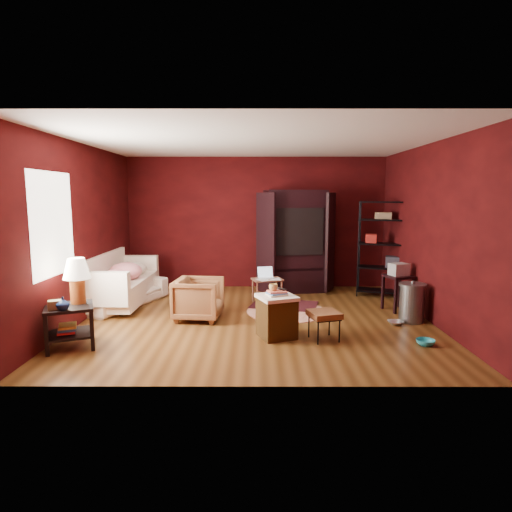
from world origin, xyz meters
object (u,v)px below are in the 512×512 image
at_px(hamper, 277,315).
at_px(laptop_desk, 267,281).
at_px(wire_shelving, 383,245).
at_px(armchair, 199,297).
at_px(tv_armoire, 295,239).
at_px(side_table, 73,294).
at_px(sofa, 122,286).

distance_m(hamper, laptop_desk, 1.95).
relative_size(hamper, wire_shelving, 0.37).
bearing_deg(hamper, wire_shelving, 48.88).
bearing_deg(armchair, tv_armoire, -33.75).
xyz_separation_m(side_table, tv_armoire, (3.21, 3.29, 0.39)).
bearing_deg(laptop_desk, side_table, -154.93).
xyz_separation_m(sofa, laptop_desk, (2.63, 0.17, 0.05)).
xyz_separation_m(sofa, side_table, (0.03, -2.11, 0.34)).
bearing_deg(armchair, hamper, -120.01).
height_order(sofa, wire_shelving, wire_shelving).
distance_m(sofa, laptop_desk, 2.64).
height_order(side_table, tv_armoire, tv_armoire).
bearing_deg(side_table, laptop_desk, 41.19).
relative_size(laptop_desk, wire_shelving, 0.35).
xyz_separation_m(sofa, wire_shelving, (4.92, 0.73, 0.67)).
height_order(side_table, laptop_desk, side_table).
xyz_separation_m(hamper, tv_armoire, (0.51, 2.96, 0.78)).
bearing_deg(sofa, laptop_desk, -64.52).
bearing_deg(wire_shelving, tv_armoire, -177.32).
xyz_separation_m(tv_armoire, wire_shelving, (1.68, -0.45, -0.06)).
height_order(armchair, laptop_desk, armchair).
bearing_deg(tv_armoire, wire_shelving, -24.00).
bearing_deg(hamper, side_table, -172.96).
height_order(sofa, hamper, sofa).
relative_size(sofa, armchair, 2.52).
bearing_deg(armchair, side_table, 135.06).
distance_m(armchair, tv_armoire, 2.80).
distance_m(sofa, hamper, 3.25).
distance_m(armchair, laptop_desk, 1.55).
bearing_deg(side_table, armchair, 39.19).
relative_size(sofa, wire_shelving, 0.99).
bearing_deg(hamper, armchair, 144.12).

